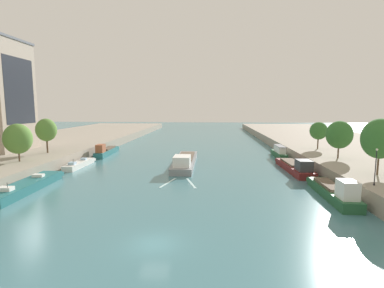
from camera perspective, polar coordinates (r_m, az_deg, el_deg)
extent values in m
plane|color=#42757F|center=(26.58, -7.42, -18.99)|extent=(400.00, 400.00, 0.00)
cube|color=gray|center=(91.22, -26.34, -0.08)|extent=(36.00, 170.00, 2.40)
cube|color=gray|center=(86.90, 28.08, -0.52)|extent=(36.00, 170.00, 2.40)
cube|color=gray|center=(59.56, -1.34, -3.52)|extent=(4.01, 20.86, 1.09)
cube|color=gray|center=(70.12, -0.62, -1.78)|extent=(3.72, 1.25, 0.91)
cube|color=gray|center=(59.46, -1.34, -2.98)|extent=(4.09, 20.86, 0.06)
cube|color=white|center=(52.34, -1.98, -3.35)|extent=(2.96, 4.18, 1.83)
cube|color=black|center=(54.35, -1.77, -2.65)|extent=(2.35, 0.04, 0.51)
cube|color=brown|center=(61.47, -1.18, -2.44)|extent=(3.11, 10.85, 0.36)
cylinder|color=#232328|center=(53.18, -1.26, -3.57)|extent=(0.07, 0.07, 1.10)
cube|color=silver|center=(45.21, -0.21, -7.72)|extent=(2.03, 5.86, 0.03)
cube|color=silver|center=(45.57, -4.77, -7.63)|extent=(1.97, 5.87, 0.03)
cube|color=#23666B|center=(47.16, -29.96, -7.34)|extent=(3.47, 14.68, 1.22)
cube|color=#23666B|center=(53.57, -25.63, -5.28)|extent=(2.98, 1.33, 0.98)
cube|color=#23666B|center=(47.01, -30.01, -6.59)|extent=(3.54, 14.68, 0.06)
cube|color=white|center=(49.63, -28.06, -5.50)|extent=(1.57, 0.94, 0.40)
cube|color=white|center=(43.66, -32.90, -7.43)|extent=(1.73, 1.14, 0.48)
cylinder|color=#232328|center=(43.09, -32.64, -7.17)|extent=(0.07, 0.07, 1.10)
cube|color=silver|center=(61.34, -21.39, -3.79)|extent=(2.21, 9.76, 0.94)
cube|color=silver|center=(65.98, -19.45, -2.86)|extent=(2.01, 1.23, 0.83)
cube|color=silver|center=(61.25, -21.42, -3.33)|extent=(2.25, 9.76, 0.06)
cube|color=#9EBCD6|center=(63.11, -20.59, -2.77)|extent=(1.06, 0.91, 0.40)
cube|color=#9EBCD6|center=(58.80, -22.57, -3.54)|extent=(1.17, 1.11, 0.48)
cylinder|color=#232328|center=(58.44, -22.40, -3.29)|extent=(0.07, 0.07, 1.10)
cube|color=#23666B|center=(74.32, -16.45, -1.59)|extent=(2.60, 12.80, 1.26)
cube|color=#23666B|center=(80.64, -14.98, -0.77)|extent=(2.12, 1.33, 1.00)
cube|color=#23666B|center=(74.22, -16.47, -1.09)|extent=(2.64, 12.80, 0.06)
cube|color=#9E5133|center=(70.04, -17.60, -0.84)|extent=(1.72, 2.60, 1.83)
cube|color=black|center=(71.20, -17.27, -0.47)|extent=(1.31, 0.07, 0.51)
cube|color=brown|center=(75.39, -16.18, -0.79)|extent=(1.92, 6.67, 0.36)
cylinder|color=#232328|center=(70.46, -17.20, -1.07)|extent=(0.07, 0.07, 1.10)
cube|color=#235633|center=(42.35, 25.95, -8.72)|extent=(2.81, 12.54, 1.18)
cube|color=#235633|center=(48.32, 23.17, -6.49)|extent=(2.41, 1.30, 0.96)
cube|color=#235633|center=(42.19, 26.00, -7.91)|extent=(2.86, 12.54, 0.06)
cube|color=white|center=(38.13, 28.37, -7.94)|extent=(1.94, 2.54, 2.11)
cube|color=black|center=(39.18, 27.67, -7.03)|extent=(1.50, 0.07, 0.59)
cube|color=brown|center=(43.27, 25.42, -7.22)|extent=(2.11, 6.54, 0.36)
cylinder|color=#232328|center=(38.85, 28.55, -8.45)|extent=(0.07, 0.07, 1.10)
cube|color=maroon|center=(56.64, 19.51, -4.51)|extent=(3.45, 14.58, 1.10)
cube|color=maroon|center=(63.76, 17.45, -3.04)|extent=(2.88, 1.32, 0.91)
cube|color=maroon|center=(56.53, 19.53, -3.94)|extent=(3.51, 14.59, 0.06)
cube|color=#38383D|center=(51.77, 21.23, -3.97)|extent=(2.33, 2.97, 1.81)
cube|color=black|center=(53.08, 20.72, -3.38)|extent=(1.79, 0.09, 0.51)
cube|color=brown|center=(57.85, 19.11, -3.46)|extent=(2.57, 7.61, 0.36)
cylinder|color=#232328|center=(52.53, 21.46, -4.21)|extent=(0.07, 0.07, 1.10)
cube|color=#235633|center=(71.06, 16.81, -2.04)|extent=(1.84, 9.28, 1.16)
cube|color=#235633|center=(75.86, 15.97, -1.34)|extent=(1.74, 1.25, 0.95)
cube|color=#235633|center=(70.97, 16.83, -1.55)|extent=(1.88, 9.28, 0.06)
cube|color=white|center=(70.41, 16.93, -0.98)|extent=(1.51, 5.94, 1.50)
cube|color=#4C4C51|center=(70.31, 16.96, -0.34)|extent=(1.62, 6.12, 0.08)
cylinder|color=#232328|center=(68.27, 17.59, -1.43)|extent=(0.07, 0.07, 1.10)
cylinder|color=brown|center=(58.09, -30.97, -1.74)|extent=(0.25, 0.25, 2.52)
ellipsoid|color=#568438|center=(57.78, -31.15, 0.89)|extent=(4.58, 4.58, 5.18)
cylinder|color=brown|center=(66.17, -26.68, -0.08)|extent=(0.33, 0.33, 3.44)
ellipsoid|color=#568438|center=(65.89, -26.83, 2.50)|extent=(4.05, 4.05, 4.61)
cylinder|color=brown|center=(47.52, 32.86, -3.05)|extent=(0.25, 0.25, 3.54)
ellipsoid|color=#336B2D|center=(47.11, 33.13, 0.89)|extent=(4.80, 4.80, 5.52)
cylinder|color=brown|center=(59.22, 26.91, -1.12)|extent=(0.27, 0.27, 2.95)
ellipsoid|color=#336B2D|center=(58.91, 27.07, 1.63)|extent=(4.58, 4.58, 5.04)
cylinder|color=brown|center=(70.69, 23.60, 0.32)|extent=(0.27, 0.27, 2.99)
ellipsoid|color=#336B2D|center=(70.45, 23.71, 2.40)|extent=(3.78, 3.78, 3.94)
cylinder|color=black|center=(40.94, 32.48, -4.05)|extent=(0.11, 0.11, 4.20)
sphere|color=#EAE5C6|center=(40.61, 32.69, -0.94)|extent=(0.28, 0.28, 0.28)
cylinder|color=black|center=(41.34, 32.29, -6.77)|extent=(0.22, 0.22, 0.20)
cube|color=#232833|center=(71.91, -30.85, 8.96)|extent=(0.04, 9.47, 13.84)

